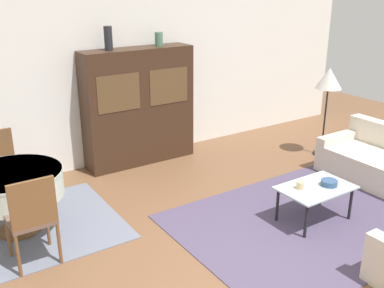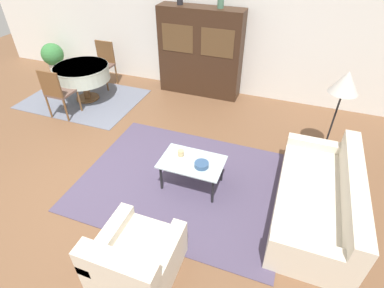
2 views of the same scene
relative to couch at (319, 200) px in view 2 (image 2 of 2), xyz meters
The scene contains 16 objects.
ground_plane 3.15m from the couch, 169.73° to the right, with size 14.00×14.00×0.00m, color brown.
wall_back 4.49m from the couch, 135.17° to the left, with size 10.00×0.06×2.70m.
area_rug 1.88m from the couch, behind, with size 2.98×2.33×0.01m.
dining_rug 5.10m from the couch, 161.68° to the left, with size 2.39×1.73×0.01m.
couch is the anchor object (origin of this frame).
armchair 2.39m from the couch, 138.79° to the right, with size 0.82×0.85×0.72m.
coffee_table 1.72m from the couch, behind, with size 0.88×0.58×0.44m.
display_cabinet 3.87m from the couch, 132.68° to the left, with size 1.74×0.44×1.80m.
dining_table 5.05m from the couch, 160.99° to the left, with size 1.10×1.10×0.74m.
dining_chair_near 4.85m from the couch, 169.67° to the left, with size 0.44×0.44×0.98m.
dining_chair_far 5.35m from the couch, 153.12° to the left, with size 0.44×0.44×0.98m.
floor_lamp 1.71m from the couch, 86.88° to the left, with size 0.42×0.42×1.45m.
cup 1.93m from the couch, behind, with size 0.09×0.09×0.09m.
bowl 1.58m from the couch, behind, with size 0.20×0.20×0.07m.
vase_short 3.92m from the couch, 128.14° to the left, with size 0.12×0.12×0.21m.
potted_plant 6.88m from the couch, 157.94° to the left, with size 0.53×0.53×0.73m.
Camera 2 is at (2.47, -2.47, 3.14)m, focal length 28.00 mm.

